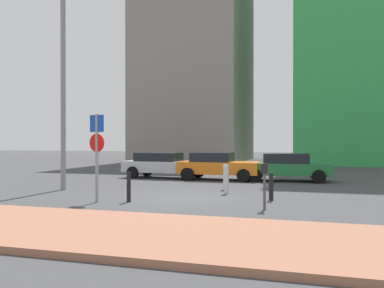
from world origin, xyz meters
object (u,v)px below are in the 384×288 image
parked_car_green (286,166)px  traffic_bollard_near (129,187)px  parked_car_silver (164,165)px  parking_meter (265,180)px  parked_car_orange (218,165)px  traffic_bollard_edge (271,187)px  street_lamp (63,71)px  parking_sign_post (97,147)px  traffic_bollard_far (227,179)px  traffic_bollard_mid (225,177)px

parked_car_green → traffic_bollard_near: 9.64m
parked_car_silver → parked_car_green: parked_car_green is taller
parked_car_green → parking_meter: parked_car_green is taller
parked_car_orange → traffic_bollard_edge: (3.32, -6.56, -0.28)m
parking_meter → traffic_bollard_edge: bearing=89.5°
parking_meter → street_lamp: 9.63m
parking_sign_post → parking_meter: 5.45m
parked_car_orange → parking_sign_post: parking_sign_post is taller
traffic_bollard_near → traffic_bollard_far: traffic_bollard_far is taller
parking_meter → traffic_bollard_near: size_ratio=1.35×
parked_car_orange → traffic_bollard_mid: size_ratio=3.97×
street_lamp → parked_car_green: bearing=36.1°
traffic_bollard_mid → traffic_bollard_far: (0.32, -1.27, 0.03)m
parking_sign_post → parking_meter: size_ratio=2.15×
parked_car_silver → traffic_bollard_mid: parked_car_silver is taller
parking_meter → traffic_bollard_far: 3.59m
traffic_bollard_mid → traffic_bollard_near: bearing=-119.2°
parking_meter → traffic_bollard_far: (-1.75, 3.12, -0.32)m
street_lamp → traffic_bollard_far: size_ratio=7.73×
parking_meter → traffic_bollard_edge: (0.02, 1.89, -0.40)m
traffic_bollard_near → traffic_bollard_edge: (4.41, 1.66, -0.03)m
parked_car_orange → traffic_bollard_far: size_ratio=3.77×
parked_car_orange → traffic_bollard_mid: parked_car_orange is taller
traffic_bollard_near → parking_sign_post: bearing=-161.0°
traffic_bollard_mid → parking_sign_post: bearing=-126.3°
parked_car_silver → traffic_bollard_far: (4.53, -5.47, -0.18)m
parked_car_silver → traffic_bollard_near: size_ratio=4.76×
parked_car_silver → traffic_bollard_mid: 5.95m
parked_car_green → parking_sign_post: size_ratio=1.55×
parking_meter → traffic_bollard_mid: bearing=115.2°
traffic_bollard_far → traffic_bollard_mid: bearing=103.9°
traffic_bollard_far → street_lamp: bearing=-174.7°
parked_car_silver → parked_car_green: (6.41, 0.13, 0.00)m
traffic_bollard_far → traffic_bollard_edge: 2.15m
street_lamp → traffic_bollard_near: street_lamp is taller
traffic_bollard_mid → traffic_bollard_far: traffic_bollard_far is taller
parking_sign_post → street_lamp: (-3.02, 2.62, 3.06)m
parking_meter → traffic_bollard_edge: 1.93m
traffic_bollard_far → traffic_bollard_edge: bearing=-35.0°
parking_sign_post → parked_car_orange: bearing=76.4°
traffic_bollard_near → traffic_bollard_mid: bearing=60.8°
traffic_bollard_far → parking_meter: bearing=-60.8°
parking_sign_post → parking_meter: (5.37, 0.11, -0.93)m
parking_sign_post → street_lamp: street_lamp is taller
parked_car_green → traffic_bollard_near: bearing=-118.1°
parked_car_green → traffic_bollard_mid: 4.86m
parked_car_orange → traffic_bollard_near: (-1.10, -8.22, -0.25)m
parked_car_green → parking_meter: 8.72m
traffic_bollard_near → street_lamp: bearing=150.3°
parking_sign_post → traffic_bollard_near: size_ratio=2.90×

